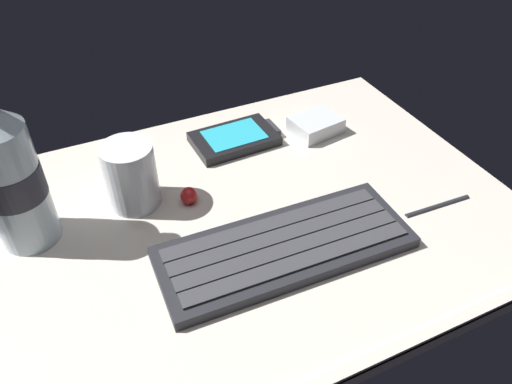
{
  "coord_description": "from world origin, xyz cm",
  "views": [
    {
      "loc": [
        -19.57,
        -41.72,
        42.07
      ],
      "look_at": [
        0.0,
        0.0,
        3.0
      ],
      "focal_mm": 35.03,
      "sensor_mm": 36.0,
      "label": 1
    }
  ],
  "objects_px": {
    "keyboard": "(283,247)",
    "stylus_pen": "(438,205)",
    "water_bottle": "(9,176)",
    "trackball_mouse": "(189,196)",
    "charger_block": "(315,125)",
    "juice_cup": "(131,178)",
    "handheld_device": "(235,138)"
  },
  "relations": [
    {
      "from": "trackball_mouse",
      "to": "stylus_pen",
      "type": "xyz_separation_m",
      "value": [
        0.28,
        -0.14,
        -0.01
      ]
    },
    {
      "from": "juice_cup",
      "to": "water_bottle",
      "type": "height_order",
      "value": "water_bottle"
    },
    {
      "from": "handheld_device",
      "to": "juice_cup",
      "type": "bearing_deg",
      "value": -157.84
    },
    {
      "from": "trackball_mouse",
      "to": "keyboard",
      "type": "bearing_deg",
      "value": -61.87
    },
    {
      "from": "keyboard",
      "to": "stylus_pen",
      "type": "distance_m",
      "value": 0.21
    },
    {
      "from": "keyboard",
      "to": "water_bottle",
      "type": "height_order",
      "value": "water_bottle"
    },
    {
      "from": "juice_cup",
      "to": "water_bottle",
      "type": "distance_m",
      "value": 0.14
    },
    {
      "from": "keyboard",
      "to": "charger_block",
      "type": "xyz_separation_m",
      "value": [
        0.16,
        0.2,
        0.0
      ]
    },
    {
      "from": "juice_cup",
      "to": "water_bottle",
      "type": "relative_size",
      "value": 0.41
    },
    {
      "from": "keyboard",
      "to": "trackball_mouse",
      "type": "height_order",
      "value": "trackball_mouse"
    },
    {
      "from": "keyboard",
      "to": "juice_cup",
      "type": "height_order",
      "value": "juice_cup"
    },
    {
      "from": "charger_block",
      "to": "stylus_pen",
      "type": "height_order",
      "value": "charger_block"
    },
    {
      "from": "water_bottle",
      "to": "stylus_pen",
      "type": "xyz_separation_m",
      "value": [
        0.47,
        -0.16,
        -0.09
      ]
    },
    {
      "from": "juice_cup",
      "to": "keyboard",
      "type": "bearing_deg",
      "value": -50.48
    },
    {
      "from": "trackball_mouse",
      "to": "handheld_device",
      "type": "bearing_deg",
      "value": 42.76
    },
    {
      "from": "keyboard",
      "to": "water_bottle",
      "type": "xyz_separation_m",
      "value": [
        -0.26,
        0.15,
        0.08
      ]
    },
    {
      "from": "keyboard",
      "to": "stylus_pen",
      "type": "height_order",
      "value": "keyboard"
    },
    {
      "from": "charger_block",
      "to": "trackball_mouse",
      "type": "relative_size",
      "value": 3.18
    },
    {
      "from": "handheld_device",
      "to": "charger_block",
      "type": "relative_size",
      "value": 1.85
    },
    {
      "from": "keyboard",
      "to": "stylus_pen",
      "type": "relative_size",
      "value": 3.09
    },
    {
      "from": "trackball_mouse",
      "to": "stylus_pen",
      "type": "relative_size",
      "value": 0.23
    },
    {
      "from": "charger_block",
      "to": "trackball_mouse",
      "type": "bearing_deg",
      "value": -162.25
    },
    {
      "from": "juice_cup",
      "to": "trackball_mouse",
      "type": "xyz_separation_m",
      "value": [
        0.06,
        -0.03,
        -0.03
      ]
    },
    {
      "from": "water_bottle",
      "to": "trackball_mouse",
      "type": "bearing_deg",
      "value": -6.34
    },
    {
      "from": "water_bottle",
      "to": "trackball_mouse",
      "type": "relative_size",
      "value": 9.45
    },
    {
      "from": "juice_cup",
      "to": "stylus_pen",
      "type": "relative_size",
      "value": 0.89
    },
    {
      "from": "water_bottle",
      "to": "stylus_pen",
      "type": "relative_size",
      "value": 2.19
    },
    {
      "from": "keyboard",
      "to": "charger_block",
      "type": "height_order",
      "value": "charger_block"
    },
    {
      "from": "handheld_device",
      "to": "stylus_pen",
      "type": "relative_size",
      "value": 1.37
    },
    {
      "from": "keyboard",
      "to": "juice_cup",
      "type": "relative_size",
      "value": 3.45
    },
    {
      "from": "trackball_mouse",
      "to": "charger_block",
      "type": "bearing_deg",
      "value": 17.75
    },
    {
      "from": "keyboard",
      "to": "juice_cup",
      "type": "xyz_separation_m",
      "value": [
        -0.13,
        0.16,
        0.03
      ]
    }
  ]
}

